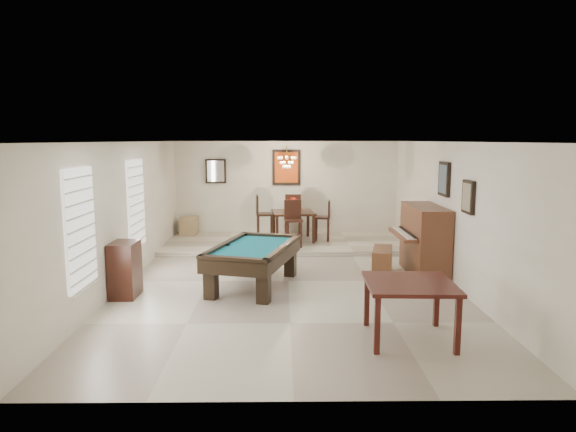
{
  "coord_description": "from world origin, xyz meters",
  "views": [
    {
      "loc": [
        -0.12,
        -9.37,
        2.64
      ],
      "look_at": [
        0.0,
        0.6,
        1.15
      ],
      "focal_mm": 32.0,
      "sensor_mm": 36.0,
      "label": 1
    }
  ],
  "objects_px": {
    "dining_table": "(293,224)",
    "dining_chair_east": "(322,221)",
    "dining_chair_north": "(294,214)",
    "pool_table": "(254,267)",
    "square_table": "(409,311)",
    "upright_piano": "(416,240)",
    "flower_vase": "(293,202)",
    "corner_bench": "(189,226)",
    "chandelier": "(287,158)",
    "dining_chair_west": "(265,218)",
    "piano_bench": "(382,261)",
    "dining_chair_south": "(293,224)",
    "apothecary_chest": "(125,269)"
  },
  "relations": [
    {
      "from": "dining_table",
      "to": "dining_chair_east",
      "type": "distance_m",
      "value": 0.74
    },
    {
      "from": "dining_chair_south",
      "to": "square_table",
      "type": "bearing_deg",
      "value": -80.79
    },
    {
      "from": "dining_chair_north",
      "to": "chandelier",
      "type": "height_order",
      "value": "chandelier"
    },
    {
      "from": "corner_bench",
      "to": "chandelier",
      "type": "bearing_deg",
      "value": -20.72
    },
    {
      "from": "pool_table",
      "to": "dining_chair_south",
      "type": "xyz_separation_m",
      "value": [
        0.78,
        2.93,
        0.3
      ]
    },
    {
      "from": "dining_chair_north",
      "to": "upright_piano",
      "type": "bearing_deg",
      "value": 128.53
    },
    {
      "from": "piano_bench",
      "to": "corner_bench",
      "type": "bearing_deg",
      "value": 140.3
    },
    {
      "from": "pool_table",
      "to": "flower_vase",
      "type": "relative_size",
      "value": 8.82
    },
    {
      "from": "pool_table",
      "to": "dining_chair_east",
      "type": "bearing_deg",
      "value": 82.86
    },
    {
      "from": "upright_piano",
      "to": "dining_chair_north",
      "type": "xyz_separation_m",
      "value": [
        -2.33,
        3.61,
        -0.01
      ]
    },
    {
      "from": "dining_chair_east",
      "to": "dining_table",
      "type": "bearing_deg",
      "value": -87.44
    },
    {
      "from": "upright_piano",
      "to": "dining_chair_east",
      "type": "height_order",
      "value": "upright_piano"
    },
    {
      "from": "apothecary_chest",
      "to": "dining_chair_south",
      "type": "height_order",
      "value": "dining_chair_south"
    },
    {
      "from": "flower_vase",
      "to": "dining_table",
      "type": "bearing_deg",
      "value": 0.0
    },
    {
      "from": "upright_piano",
      "to": "chandelier",
      "type": "height_order",
      "value": "chandelier"
    },
    {
      "from": "upright_piano",
      "to": "dining_chair_south",
      "type": "relative_size",
      "value": 1.49
    },
    {
      "from": "dining_chair_south",
      "to": "dining_table",
      "type": "bearing_deg",
      "value": 83.97
    },
    {
      "from": "upright_piano",
      "to": "dining_chair_north",
      "type": "bearing_deg",
      "value": 122.91
    },
    {
      "from": "upright_piano",
      "to": "dining_table",
      "type": "relative_size",
      "value": 1.59
    },
    {
      "from": "dining_table",
      "to": "flower_vase",
      "type": "distance_m",
      "value": 0.55
    },
    {
      "from": "dining_table",
      "to": "dining_chair_south",
      "type": "relative_size",
      "value": 0.94
    },
    {
      "from": "dining_chair_north",
      "to": "dining_chair_east",
      "type": "bearing_deg",
      "value": 138.24
    },
    {
      "from": "upright_piano",
      "to": "dining_table",
      "type": "distance_m",
      "value": 3.73
    },
    {
      "from": "flower_vase",
      "to": "dining_chair_north",
      "type": "height_order",
      "value": "dining_chair_north"
    },
    {
      "from": "dining_table",
      "to": "dining_chair_north",
      "type": "distance_m",
      "value": 0.73
    },
    {
      "from": "apothecary_chest",
      "to": "dining_chair_north",
      "type": "relative_size",
      "value": 0.85
    },
    {
      "from": "dining_chair_south",
      "to": "dining_chair_north",
      "type": "relative_size",
      "value": 0.99
    },
    {
      "from": "flower_vase",
      "to": "dining_chair_south",
      "type": "height_order",
      "value": "flower_vase"
    },
    {
      "from": "pool_table",
      "to": "flower_vase",
      "type": "height_order",
      "value": "flower_vase"
    },
    {
      "from": "dining_chair_south",
      "to": "dining_chair_east",
      "type": "distance_m",
      "value": 1.05
    },
    {
      "from": "dining_chair_west",
      "to": "flower_vase",
      "type": "bearing_deg",
      "value": -91.31
    },
    {
      "from": "square_table",
      "to": "chandelier",
      "type": "relative_size",
      "value": 1.89
    },
    {
      "from": "square_table",
      "to": "dining_chair_east",
      "type": "bearing_deg",
      "value": 96.22
    },
    {
      "from": "square_table",
      "to": "dining_chair_west",
      "type": "bearing_deg",
      "value": 108.88
    },
    {
      "from": "corner_bench",
      "to": "dining_chair_west",
      "type": "bearing_deg",
      "value": -22.77
    },
    {
      "from": "square_table",
      "to": "corner_bench",
      "type": "height_order",
      "value": "square_table"
    },
    {
      "from": "dining_table",
      "to": "chandelier",
      "type": "bearing_deg",
      "value": -133.36
    },
    {
      "from": "piano_bench",
      "to": "corner_bench",
      "type": "height_order",
      "value": "corner_bench"
    },
    {
      "from": "square_table",
      "to": "dining_chair_west",
      "type": "xyz_separation_m",
      "value": [
        -2.11,
        6.18,
        0.31
      ]
    },
    {
      "from": "piano_bench",
      "to": "flower_vase",
      "type": "bearing_deg",
      "value": 120.39
    },
    {
      "from": "pool_table",
      "to": "square_table",
      "type": "height_order",
      "value": "square_table"
    },
    {
      "from": "piano_bench",
      "to": "square_table",
      "type": "bearing_deg",
      "value": -95.05
    },
    {
      "from": "upright_piano",
      "to": "dining_chair_west",
      "type": "height_order",
      "value": "upright_piano"
    },
    {
      "from": "dining_chair_west",
      "to": "corner_bench",
      "type": "distance_m",
      "value": 2.27
    },
    {
      "from": "apothecary_chest",
      "to": "dining_chair_east",
      "type": "height_order",
      "value": "dining_chair_east"
    },
    {
      "from": "dining_table",
      "to": "chandelier",
      "type": "distance_m",
      "value": 1.67
    },
    {
      "from": "chandelier",
      "to": "dining_chair_west",
      "type": "bearing_deg",
      "value": 167.51
    },
    {
      "from": "chandelier",
      "to": "pool_table",
      "type": "bearing_deg",
      "value": -100.06
    },
    {
      "from": "upright_piano",
      "to": "dining_chair_east",
      "type": "xyz_separation_m",
      "value": [
        -1.63,
        2.84,
        -0.05
      ]
    },
    {
      "from": "pool_table",
      "to": "chandelier",
      "type": "xyz_separation_m",
      "value": [
        0.63,
        3.55,
        1.83
      ]
    }
  ]
}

